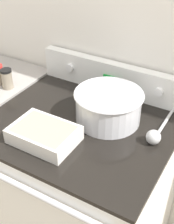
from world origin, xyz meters
TOP-DOWN VIEW (x-y plane):
  - kitchen_wall at (0.00, 0.73)m, footprint 8.00×0.05m
  - stove_range at (0.00, 0.34)m, footprint 0.81×0.72m
  - control_panel at (0.00, 0.67)m, footprint 0.81×0.07m
  - mixing_bowl at (0.09, 0.43)m, footprint 0.30×0.30m
  - casserole_dish at (-0.07, 0.17)m, footprint 0.26×0.19m
  - ladle at (0.32, 0.41)m, footprint 0.06×0.31m
  - spice_jar_black_cap at (-0.47, 0.41)m, footprint 0.06×0.06m

SIDE VIEW (x-z plane):
  - stove_range at x=0.00m, z-range 0.00..0.93m
  - ladle at x=0.32m, z-range 0.93..0.99m
  - casserole_dish at x=-0.07m, z-range 0.94..1.00m
  - spice_jar_black_cap at x=-0.47m, z-range 0.94..1.05m
  - mixing_bowl at x=0.09m, z-range 0.94..1.08m
  - control_panel at x=0.00m, z-range 0.93..1.09m
  - kitchen_wall at x=0.00m, z-range 0.00..2.50m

